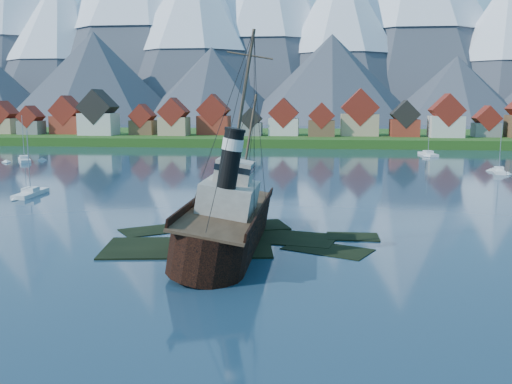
# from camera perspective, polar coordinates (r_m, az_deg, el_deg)

# --- Properties ---
(ground) EXTENTS (1400.00, 1400.00, 0.00)m
(ground) POSITION_cam_1_polar(r_m,az_deg,el_deg) (63.63, -3.75, -5.25)
(ground) COLOR #1A3349
(ground) RESTS_ON ground
(shoal) EXTENTS (31.71, 21.24, 1.14)m
(shoal) POSITION_cam_1_polar(r_m,az_deg,el_deg) (65.50, -1.89, -5.13)
(shoal) COLOR black
(shoal) RESTS_ON ground
(shore_bank) EXTENTS (600.00, 80.00, 3.20)m
(shore_bank) POSITION_cam_1_polar(r_m,az_deg,el_deg) (231.50, 3.52, 5.17)
(shore_bank) COLOR #1D4614
(shore_bank) RESTS_ON ground
(seawall) EXTENTS (600.00, 2.50, 2.00)m
(seawall) POSITION_cam_1_polar(r_m,az_deg,el_deg) (193.65, 2.98, 4.41)
(seawall) COLOR #3F3D38
(seawall) RESTS_ON ground
(town) EXTENTS (250.96, 16.69, 17.30)m
(town) POSITION_cam_1_polar(r_m,az_deg,el_deg) (217.47, -5.51, 7.26)
(town) COLOR maroon
(town) RESTS_ON ground
(mountains) EXTENTS (965.00, 340.00, 205.00)m
(mountains) POSITION_cam_1_polar(r_m,az_deg,el_deg) (547.07, 5.13, 16.78)
(mountains) COLOR #2D333D
(mountains) RESTS_ON ground
(tugboat_wreck) EXTENTS (7.08, 30.49, 24.16)m
(tugboat_wreck) POSITION_cam_1_polar(r_m,az_deg,el_deg) (62.52, -3.10, -2.64)
(tugboat_wreck) COLOR black
(tugboat_wreck) RESTS_ON ground
(sailboat_a) EXTENTS (2.77, 9.55, 11.55)m
(sailboat_a) POSITION_cam_1_polar(r_m,az_deg,el_deg) (103.10, -21.60, -0.19)
(sailboat_a) COLOR silver
(sailboat_a) RESTS_ON ground
(sailboat_c) EXTENTS (7.35, 9.58, 12.64)m
(sailboat_c) POSITION_cam_1_polar(r_m,az_deg,el_deg) (162.40, -22.14, 2.95)
(sailboat_c) COLOR silver
(sailboat_c) RESTS_ON ground
(sailboat_d) EXTENTS (3.49, 8.47, 11.25)m
(sailboat_d) POSITION_cam_1_polar(r_m,az_deg,el_deg) (137.24, 23.11, 1.88)
(sailboat_d) COLOR silver
(sailboat_d) RESTS_ON ground
(sailboat_e) EXTENTS (4.36, 10.56, 11.91)m
(sailboat_e) POSITION_cam_1_polar(r_m,az_deg,el_deg) (174.33, 16.82, 3.60)
(sailboat_e) COLOR silver
(sailboat_e) RESTS_ON ground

